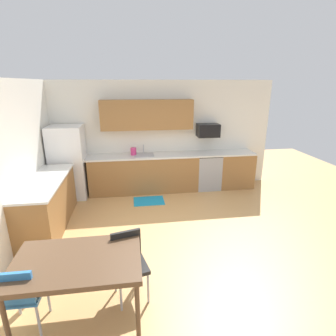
% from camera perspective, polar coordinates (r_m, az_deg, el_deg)
% --- Properties ---
extents(ground_plane, '(12.00, 12.00, 0.00)m').
position_cam_1_polar(ground_plane, '(4.84, 1.75, -15.02)').
color(ground_plane, tan).
extents(wall_back, '(5.80, 0.10, 2.70)m').
position_cam_1_polar(wall_back, '(6.81, -1.99, 7.00)').
color(wall_back, white).
rests_on(wall_back, ground).
extents(wall_left, '(0.10, 5.80, 2.70)m').
position_cam_1_polar(wall_left, '(4.62, -32.45, -1.03)').
color(wall_left, white).
rests_on(wall_left, ground).
extents(cabinet_run_back, '(2.67, 0.60, 0.90)m').
position_cam_1_polar(cabinet_run_back, '(6.68, -5.14, -1.29)').
color(cabinet_run_back, olive).
rests_on(cabinet_run_back, ground).
extents(cabinet_run_back_right, '(0.88, 0.60, 0.90)m').
position_cam_1_polar(cabinet_run_back_right, '(7.19, 14.12, -0.37)').
color(cabinet_run_back_right, olive).
rests_on(cabinet_run_back_right, ground).
extents(cabinet_run_left, '(0.60, 2.00, 0.90)m').
position_cam_1_polar(cabinet_run_left, '(5.50, -24.31, -7.14)').
color(cabinet_run_left, olive).
rests_on(cabinet_run_left, ground).
extents(countertop_back, '(4.80, 0.64, 0.04)m').
position_cam_1_polar(countertop_back, '(6.57, -1.62, 2.76)').
color(countertop_back, silver).
rests_on(countertop_back, cabinet_run_back).
extents(countertop_left, '(0.64, 2.00, 0.04)m').
position_cam_1_polar(countertop_left, '(5.34, -24.94, -2.54)').
color(countertop_left, silver).
rests_on(countertop_left, cabinet_run_left).
extents(upper_cabinets_back, '(2.20, 0.34, 0.70)m').
position_cam_1_polar(upper_cabinets_back, '(6.49, -4.51, 11.33)').
color(upper_cabinets_back, olive).
extents(refrigerator, '(0.76, 0.70, 1.70)m').
position_cam_1_polar(refrigerator, '(6.63, -20.58, 1.14)').
color(refrigerator, white).
rests_on(refrigerator, ground).
extents(oven_range, '(0.60, 0.60, 0.91)m').
position_cam_1_polar(oven_range, '(6.94, 8.43, -0.61)').
color(oven_range, '#999BA0').
rests_on(oven_range, ground).
extents(microwave, '(0.54, 0.36, 0.32)m').
position_cam_1_polar(microwave, '(6.79, 8.59, 8.00)').
color(microwave, black).
extents(sink_basin, '(0.48, 0.40, 0.14)m').
position_cam_1_polar(sink_basin, '(6.55, -5.16, 2.28)').
color(sink_basin, '#A5A8AD').
rests_on(sink_basin, countertop_back).
extents(sink_faucet, '(0.02, 0.02, 0.24)m').
position_cam_1_polar(sink_faucet, '(6.68, -5.29, 4.00)').
color(sink_faucet, '#B2B5BA').
rests_on(sink_faucet, countertop_back).
extents(dining_table, '(1.40, 0.90, 0.77)m').
position_cam_1_polar(dining_table, '(3.29, -18.86, -18.91)').
color(dining_table, brown).
rests_on(dining_table, ground).
extents(chair_near_table, '(0.49, 0.49, 0.85)m').
position_cam_1_polar(chair_near_table, '(3.56, -8.43, -18.92)').
color(chair_near_table, black).
rests_on(chair_near_table, ground).
extents(chair_far_side, '(0.41, 0.41, 0.85)m').
position_cam_1_polar(chair_far_side, '(3.47, -29.05, -22.45)').
color(chair_far_side, '#2D72B7').
rests_on(chair_far_side, ground).
extents(floor_mat, '(0.70, 0.50, 0.01)m').
position_cam_1_polar(floor_mat, '(6.24, -4.13, -7.05)').
color(floor_mat, '#198CBF').
rests_on(floor_mat, ground).
extents(kettle, '(0.14, 0.14, 0.20)m').
position_cam_1_polar(kettle, '(6.55, -7.42, 3.48)').
color(kettle, '#CC3372').
rests_on(kettle, countertop_back).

